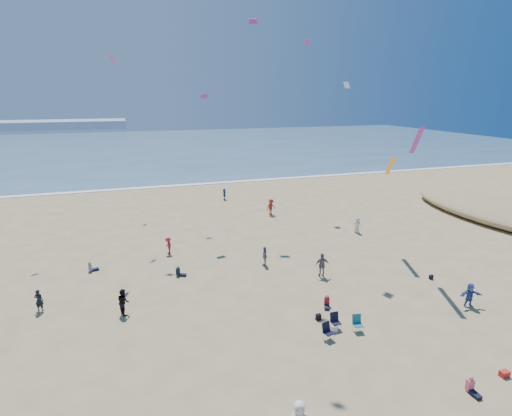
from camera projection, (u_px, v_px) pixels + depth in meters
name	position (u px, v px, depth m)	size (l,w,h in m)	color
ground	(268.00, 383.00, 19.07)	(220.00, 220.00, 0.00)	tan
ocean	(148.00, 147.00, 106.02)	(220.00, 100.00, 0.06)	#476B84
surf_line	(168.00, 186.00, 60.25)	(220.00, 1.20, 0.08)	white
standing_flyers	(273.00, 262.00, 30.86)	(31.09, 44.05, 1.88)	white
seated_group	(253.00, 321.00, 23.60)	(18.50, 24.58, 0.84)	silver
chair_cluster	(341.00, 326.00, 22.92)	(2.71, 1.47, 1.00)	black
white_tote	(334.00, 329.00, 23.16)	(0.35, 0.20, 0.40)	silver
black_backpack	(318.00, 317.00, 24.41)	(0.30, 0.22, 0.38)	black
cooler	(504.00, 374.00, 19.50)	(0.45, 0.30, 0.30)	red
navy_bag	(431.00, 277.00, 29.83)	(0.28, 0.18, 0.34)	black
kites_aloft	(321.00, 60.00, 30.68)	(45.62, 42.52, 27.44)	#229753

